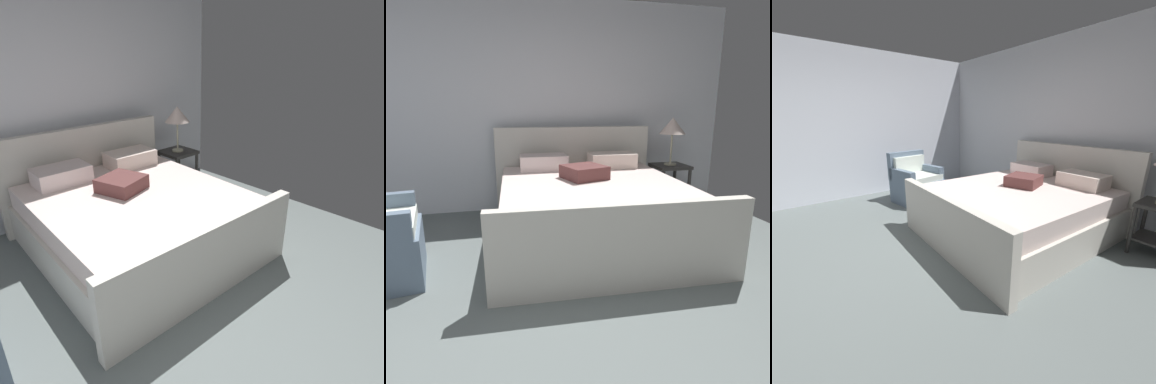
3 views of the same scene
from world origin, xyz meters
TOP-DOWN VIEW (x-y plane):
  - ground_plane at (0.00, 0.00)m, footprint 5.18×6.13m
  - wall_back at (0.00, 3.12)m, footprint 5.30×0.12m
  - bed at (0.38, 1.84)m, footprint 2.12×2.34m
  - nightstand_right at (1.70, 2.60)m, footprint 0.44×0.44m
  - table_lamp_right at (1.70, 2.60)m, footprint 0.34×0.34m

SIDE VIEW (x-z plane):
  - ground_plane at x=0.00m, z-range -0.02..0.00m
  - bed at x=0.38m, z-range -0.21..0.89m
  - nightstand_right at x=1.70m, z-range 0.10..0.70m
  - table_lamp_right at x=1.70m, z-range 0.79..1.41m
  - wall_back at x=0.00m, z-range 0.00..2.68m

